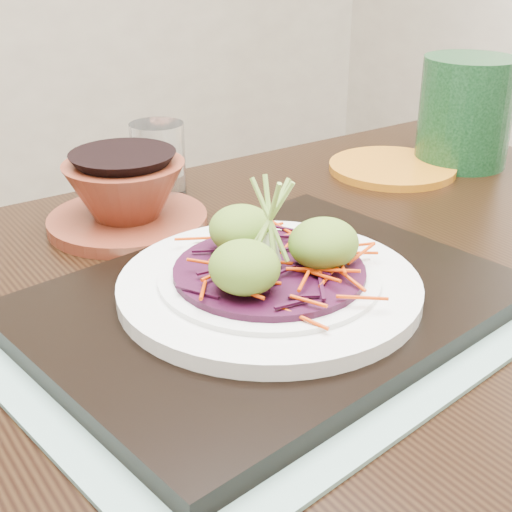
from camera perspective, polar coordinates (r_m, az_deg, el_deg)
dining_table at (r=0.71m, az=2.55°, el=-9.84°), size 1.14×0.76×0.71m
placemat at (r=0.63m, az=1.04°, el=-4.62°), size 0.51×0.42×0.00m
serving_tray at (r=0.62m, az=1.05°, el=-3.74°), size 0.44×0.35×0.02m
white_plate at (r=0.61m, az=1.06°, el=-2.30°), size 0.26×0.26×0.02m
cabbage_bed at (r=0.61m, az=1.07°, el=-1.19°), size 0.16×0.16×0.01m
carrot_julienne at (r=0.61m, az=1.08°, el=-0.51°), size 0.20×0.20×0.01m
guacamole_scoops at (r=0.60m, az=1.13°, el=0.78°), size 0.14×0.13×0.04m
scallion_garnish at (r=0.59m, az=1.10°, el=2.56°), size 0.06×0.06×0.09m
water_glass at (r=0.89m, az=-7.81°, el=7.53°), size 0.08×0.08×0.09m
terracotta_bowl_set at (r=0.81m, az=-10.35°, el=4.56°), size 0.23×0.23×0.08m
yellow_plate at (r=1.01m, az=10.83°, el=6.95°), size 0.22×0.22×0.01m
green_jar at (r=1.05m, az=16.40°, el=11.02°), size 0.13×0.13×0.15m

